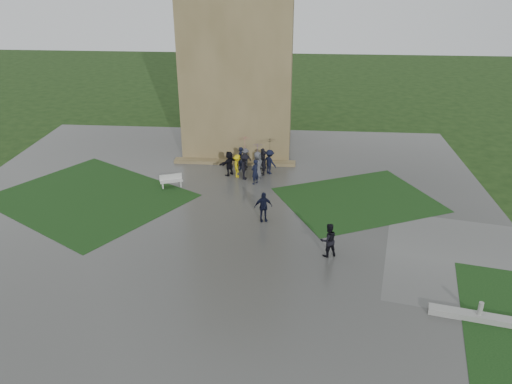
# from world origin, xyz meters

# --- Properties ---
(ground) EXTENTS (120.00, 120.00, 0.00)m
(ground) POSITION_xyz_m (0.00, 0.00, 0.00)
(ground) COLOR black
(plaza) EXTENTS (34.00, 34.00, 0.02)m
(plaza) POSITION_xyz_m (0.00, 2.00, 0.01)
(plaza) COLOR #3A3A37
(plaza) RESTS_ON ground
(lawn_inset_left) EXTENTS (14.10, 13.46, 0.01)m
(lawn_inset_left) POSITION_xyz_m (-8.50, 4.00, 0.03)
(lawn_inset_left) COLOR black
(lawn_inset_left) RESTS_ON plaza
(lawn_inset_right) EXTENTS (11.12, 10.15, 0.01)m
(lawn_inset_right) POSITION_xyz_m (8.50, 5.00, 0.03)
(lawn_inset_right) COLOR black
(lawn_inset_right) RESTS_ON plaza
(tower) EXTENTS (8.00, 8.00, 18.00)m
(tower) POSITION_xyz_m (0.00, 15.00, 9.00)
(tower) COLOR brown
(tower) RESTS_ON ground
(tower_plinth) EXTENTS (9.00, 0.80, 0.22)m
(tower_plinth) POSITION_xyz_m (0.00, 10.60, 0.13)
(tower_plinth) COLOR brown
(tower_plinth) RESTS_ON plaza
(bench) EXTENTS (1.54, 0.96, 0.86)m
(bench) POSITION_xyz_m (-3.69, 6.05, 0.46)
(bench) COLOR #B2B2AD
(bench) RESTS_ON plaza
(visitor_cluster) EXTENTS (4.11, 3.44, 2.58)m
(visitor_cluster) POSITION_xyz_m (1.39, 8.52, 1.17)
(visitor_cluster) COLOR black
(visitor_cluster) RESTS_ON plaza
(pedestrian_mid) EXTENTS (1.18, 0.87, 1.79)m
(pedestrian_mid) POSITION_xyz_m (2.71, 1.77, 0.92)
(pedestrian_mid) COLOR black
(pedestrian_mid) RESTS_ON plaza
(pedestrian_near) EXTENTS (1.00, 0.79, 1.80)m
(pedestrian_near) POSITION_xyz_m (6.22, -1.73, 0.92)
(pedestrian_near) COLOR black
(pedestrian_near) RESTS_ON plaza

